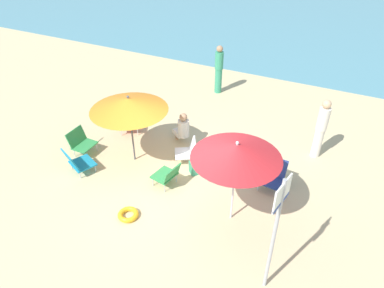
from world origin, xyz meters
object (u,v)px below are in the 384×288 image
Objects in this scene: umbrella_orange at (129,104)px; beach_chair_d at (168,175)px; umbrella_red at (237,151)px; beach_chair_a at (81,142)px; beach_chair_b at (130,120)px; person_c at (183,128)px; beach_chair_e at (77,162)px; beach_bag at (195,168)px; person_a at (219,69)px; warning_sign at (277,223)px; beach_chair_f at (273,174)px; swim_ring at (128,215)px; beach_chair_c at (188,151)px; person_b at (321,128)px.

umbrella_orange is 1.81m from beach_chair_d.
umbrella_red reaches higher than beach_chair_a.
beach_chair_b is at bearing -27.03° from beach_chair_d.
beach_chair_e is at bearing 86.59° from person_c.
beach_chair_d is at bearing 139.83° from person_c.
beach_chair_e is 2.75m from beach_bag.
beach_chair_a is 2.60m from person_c.
person_a reaches higher than beach_chair_e.
beach_bag is (0.84, -0.97, -0.32)m from person_c.
beach_chair_d is 0.26× the size of warning_sign.
person_a is (-2.51, 5.19, -0.84)m from umbrella_red.
swim_ring is (-2.34, -2.22, -0.29)m from beach_chair_f.
beach_chair_f is 1.80m from beach_bag.
beach_chair_b is 2.61m from beach_bag.
umbrella_red reaches higher than person_c.
beach_chair_f is at bearing 113.76° from warning_sign.
umbrella_red is 4.37× the size of swim_ring.
beach_chair_b is at bearing -18.27° from person_a.
beach_chair_b is 1.22× the size of beach_chair_d.
beach_chair_f is at bearing 9.35° from umbrella_orange.
person_c is (0.38, -3.27, -0.35)m from person_a.
beach_chair_d is at bearing -116.33° from beach_bag.
umbrella_red is at bearing -14.30° from beach_chair_f.
beach_chair_c is 2.61m from beach_chair_e.
beach_chair_e is 4.50m from beach_chair_f.
umbrella_orange is at bearing -75.50° from beach_chair_f.
swim_ring is (2.34, -1.31, -0.29)m from beach_chair_a.
person_b is (2.77, 1.65, 0.49)m from beach_chair_c.
beach_chair_f is at bearing 10.03° from beach_chair_a.
beach_chair_f is at bearing -160.37° from person_c.
beach_chair_f is 2.81m from warning_sign.
beach_chair_a reaches higher than beach_chair_c.
beach_chair_e is at bearing -0.37° from person_b.
umbrella_red is 3.11m from person_c.
beach_chair_f is at bearing -46.36° from beach_chair_e.
beach_chair_c is at bearing 14.33° from person_a.
beach_chair_b is 2.63m from beach_chair_d.
beach_chair_e is (-0.88, -1.03, -1.24)m from umbrella_orange.
beach_chair_a is at bearing -46.78° from beach_chair_b.
warning_sign is at bearing 107.60° from beach_chair_c.
beach_chair_e reaches higher than beach_chair_c.
beach_bag is (1.57, 0.19, -1.40)m from umbrella_orange.
beach_chair_e is 5.04m from warning_sign.
beach_chair_c is at bearing -2.96° from person_b.
person_b is at bearing 163.24° from beach_chair_f.
beach_chair_e is at bearing -55.77° from beach_chair_a.
person_b reaches higher than swim_ring.
umbrella_orange is at bearing -11.95° from beach_chair_d.
person_c reaches higher than beach_chair_e.
beach_chair_d reaches higher than swim_ring.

